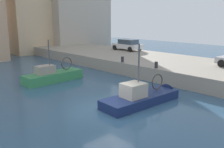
# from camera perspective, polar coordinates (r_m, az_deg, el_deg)

# --- Properties ---
(water_surface) EXTENTS (80.00, 80.00, 0.00)m
(water_surface) POSITION_cam_1_polar(r_m,az_deg,el_deg) (14.93, -0.84, -8.16)
(water_surface) COLOR #335675
(water_surface) RESTS_ON ground
(quay_wall) EXTENTS (9.00, 56.00, 1.20)m
(quay_wall) POSITION_cam_1_polar(r_m,az_deg,el_deg) (23.78, 20.04, 0.54)
(quay_wall) COLOR #9E9384
(quay_wall) RESTS_ON ground
(fishing_boat_green) EXTENTS (6.03, 1.94, 4.40)m
(fishing_boat_green) POSITION_cam_1_polar(r_m,az_deg,el_deg) (22.03, -12.83, -1.24)
(fishing_boat_green) COLOR #388951
(fishing_boat_green) RESTS_ON ground
(fishing_boat_navy) EXTENTS (6.45, 2.32, 4.67)m
(fishing_boat_navy) POSITION_cam_1_polar(r_m,az_deg,el_deg) (16.21, 7.66, -6.08)
(fishing_boat_navy) COLOR navy
(fishing_boat_navy) RESTS_ON ground
(parked_car_white) EXTENTS (2.06, 4.13, 1.45)m
(parked_car_white) POSITION_cam_1_polar(r_m,az_deg,el_deg) (32.58, 3.60, 6.82)
(parked_car_white) COLOR silver
(parked_car_white) RESTS_ON quay_wall
(mooring_bollard_south) EXTENTS (0.28, 0.28, 0.55)m
(mooring_bollard_south) POSITION_cam_1_polar(r_m,az_deg,el_deg) (21.13, 10.24, 2.08)
(mooring_bollard_south) COLOR #2D2D33
(mooring_bollard_south) RESTS_ON quay_wall
(mooring_bollard_mid) EXTENTS (0.28, 0.28, 0.55)m
(mooring_bollard_mid) POSITION_cam_1_polar(r_m,az_deg,el_deg) (23.68, 2.45, 3.43)
(mooring_bollard_mid) COLOR #2D2D33
(mooring_bollard_mid) RESTS_ON quay_wall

